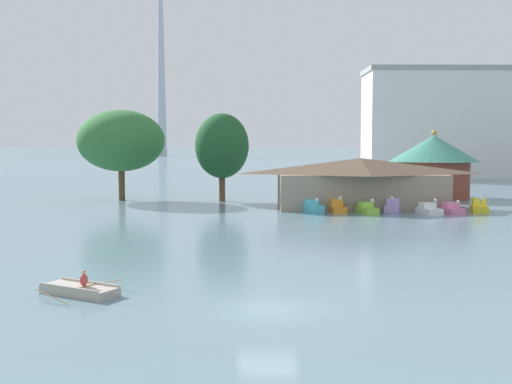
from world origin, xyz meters
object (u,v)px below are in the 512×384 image
object	(u,v)px
pedal_boat_pink	(452,209)
background_building_block	(441,123)
pedal_boat_lime	(367,209)
shoreline_tree_tall_left	(121,141)
pedal_boat_cyan	(312,207)
pedal_boat_lavender	(393,207)
pedal_boat_orange	(336,207)
pedal_boat_white	(429,210)
shoreline_tree_mid	(222,146)
rowboat_with_rower	(80,290)
distant_broadcast_tower	(160,1)
green_roof_pavilion	(434,163)
pedal_boat_yellow	(479,207)
boathouse	(361,182)

from	to	relation	value
pedal_boat_pink	background_building_block	distance (m)	70.18
pedal_boat_lime	shoreline_tree_tall_left	bearing A→B (deg)	-132.63
pedal_boat_cyan	pedal_boat_lavender	distance (m)	8.29
pedal_boat_orange	pedal_boat_white	world-z (taller)	pedal_boat_orange
pedal_boat_lime	shoreline_tree_mid	world-z (taller)	shoreline_tree_mid
pedal_boat_pink	background_building_block	bearing A→B (deg)	147.44
rowboat_with_rower	background_building_block	bearing A→B (deg)	-84.77
pedal_boat_lavender	distant_broadcast_tower	world-z (taller)	distant_broadcast_tower
pedal_boat_cyan	green_roof_pavilion	distance (m)	24.57
pedal_boat_pink	distant_broadcast_tower	size ratio (longest dim) A/B	0.01
pedal_boat_orange	pedal_boat_lavender	bearing A→B (deg)	82.31
pedal_boat_yellow	pedal_boat_lavender	bearing A→B (deg)	-80.05
pedal_boat_orange	pedal_boat_yellow	bearing A→B (deg)	80.77
green_roof_pavilion	shoreline_tree_mid	world-z (taller)	shoreline_tree_mid
pedal_boat_pink	shoreline_tree_tall_left	size ratio (longest dim) A/B	0.25
distant_broadcast_tower	pedal_boat_lime	bearing A→B (deg)	-78.03
pedal_boat_orange	pedal_boat_yellow	world-z (taller)	pedal_boat_orange
shoreline_tree_mid	boathouse	bearing A→B (deg)	-28.02
pedal_boat_orange	pedal_boat_lime	world-z (taller)	pedal_boat_orange
pedal_boat_pink	background_building_block	xyz separation A→B (m)	(18.25, 66.94, 10.56)
green_roof_pavilion	distant_broadcast_tower	world-z (taller)	distant_broadcast_tower
pedal_boat_orange	pedal_boat_yellow	size ratio (longest dim) A/B	1.05
pedal_boat_yellow	shoreline_tree_tall_left	size ratio (longest dim) A/B	0.27
pedal_boat_lime	pedal_boat_yellow	bearing A→B (deg)	80.50
pedal_boat_pink	shoreline_tree_tall_left	xyz separation A→B (m)	(-36.04, 15.07, 6.87)
shoreline_tree_tall_left	background_building_block	bearing A→B (deg)	43.69
pedal_boat_orange	distant_broadcast_tower	world-z (taller)	distant_broadcast_tower
boathouse	distant_broadcast_tower	distance (m)	288.81
pedal_boat_white	boathouse	size ratio (longest dim) A/B	0.16
pedal_boat_orange	background_building_block	distance (m)	72.81
background_building_block	pedal_boat_lime	bearing A→B (deg)	-111.83
boathouse	shoreline_tree_tall_left	xyz separation A→B (m)	(-27.80, 9.60, 4.47)
boathouse	green_roof_pavilion	size ratio (longest dim) A/B	1.68
pedal_boat_white	background_building_block	world-z (taller)	background_building_block
shoreline_tree_tall_left	background_building_block	xyz separation A→B (m)	(54.30, 51.87, 3.69)
pedal_boat_pink	green_roof_pavilion	size ratio (longest dim) A/B	0.24
rowboat_with_rower	shoreline_tree_tall_left	world-z (taller)	shoreline_tree_tall_left
pedal_boat_lavender	background_building_block	xyz separation A→B (m)	(23.87, 65.57, 10.44)
shoreline_tree_mid	pedal_boat_pink	bearing A→B (deg)	-30.02
pedal_boat_orange	green_roof_pavilion	world-z (taller)	green_roof_pavilion
pedal_boat_orange	shoreline_tree_tall_left	xyz separation A→B (m)	(-24.63, 13.80, 6.78)
pedal_boat_pink	background_building_block	size ratio (longest dim) A/B	0.09
pedal_boat_lime	pedal_boat_white	xyz separation A→B (m)	(6.06, -0.60, -0.01)
green_roof_pavilion	pedal_boat_yellow	bearing A→B (deg)	-90.36
rowboat_with_rower	pedal_boat_yellow	world-z (taller)	pedal_boat_yellow
pedal_boat_cyan	shoreline_tree_mid	world-z (taller)	shoreline_tree_mid
pedal_boat_lavender	pedal_boat_yellow	bearing A→B (deg)	107.90
pedal_boat_pink	pedal_boat_yellow	world-z (taller)	pedal_boat_yellow
pedal_boat_white	shoreline_tree_tall_left	bearing A→B (deg)	-130.09
pedal_boat_pink	green_roof_pavilion	distance (m)	19.03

